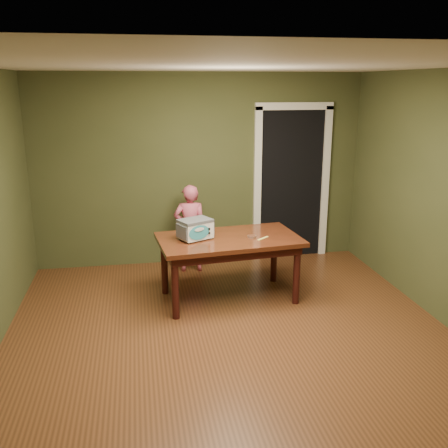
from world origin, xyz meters
TOP-DOWN VIEW (x-y plane):
  - floor at (0.00, 0.00)m, footprint 5.00×5.00m
  - room_shell at (0.00, 0.00)m, footprint 4.52×5.02m
  - doorway at (1.30, 2.78)m, footprint 1.10×0.66m
  - dining_table at (0.15, 1.13)m, footprint 1.69×1.06m
  - toy_oven at (-0.24, 1.14)m, footprint 0.43×0.38m
  - baking_pan at (0.40, 1.09)m, footprint 0.10×0.10m
  - spatula at (0.52, 1.02)m, footprint 0.16×0.13m
  - child at (-0.20, 2.11)m, footprint 0.45×0.30m

SIDE VIEW (x-z plane):
  - floor at x=0.00m, z-range 0.00..0.00m
  - child at x=-0.20m, z-range 0.00..1.18m
  - dining_table at x=0.15m, z-range 0.28..1.03m
  - spatula at x=0.52m, z-range 0.75..0.76m
  - baking_pan at x=0.40m, z-range 0.75..0.77m
  - toy_oven at x=-0.24m, z-range 0.76..0.99m
  - doorway at x=1.30m, z-range -0.07..2.18m
  - room_shell at x=0.00m, z-range 0.40..3.01m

